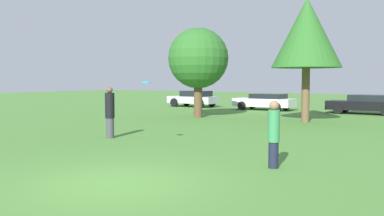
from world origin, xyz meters
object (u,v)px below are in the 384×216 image
at_px(person_thrower, 110,112).
at_px(frisbee, 146,82).
at_px(person_catcher, 274,133).
at_px(tree_1, 307,33).
at_px(parked_car_black, 366,104).
at_px(tree_0, 198,59).
at_px(parked_car_white, 265,101).
at_px(parked_car_silver, 194,98).

height_order(person_thrower, frisbee, frisbee).
xyz_separation_m(person_catcher, frisbee, (-4.81, 0.86, 1.25)).
relative_size(tree_1, parked_car_black, 1.40).
height_order(tree_0, parked_car_black, tree_0).
distance_m(person_catcher, parked_car_white, 20.11).
bearing_deg(parked_car_silver, parked_car_white, 178.98).
height_order(parked_car_silver, parked_car_black, parked_car_silver).
distance_m(tree_1, parked_car_black, 8.41).
height_order(person_thrower, tree_0, tree_0).
bearing_deg(frisbee, person_catcher, -10.15).
height_order(parked_car_silver, parked_car_white, parked_car_silver).
distance_m(frisbee, tree_1, 10.97).
distance_m(parked_car_silver, parked_car_white, 6.34).
bearing_deg(person_thrower, parked_car_black, 83.11).
distance_m(tree_0, tree_1, 6.30).
height_order(person_thrower, parked_car_black, person_thrower).
relative_size(person_thrower, parked_car_silver, 0.48).
relative_size(frisbee, parked_car_silver, 0.07).
xyz_separation_m(person_catcher, parked_car_black, (-1.25, 18.63, -0.21)).
bearing_deg(person_thrower, parked_car_white, 105.60).
distance_m(frisbee, parked_car_white, 17.89).
bearing_deg(parked_car_silver, person_thrower, 113.47).
xyz_separation_m(tree_1, parked_car_black, (1.63, 7.26, -3.93)).
height_order(frisbee, parked_car_white, frisbee).
relative_size(person_thrower, tree_0, 0.37).
bearing_deg(tree_1, parked_car_black, 77.36).
bearing_deg(parked_car_silver, parked_car_black, -179.27).
xyz_separation_m(person_catcher, parked_car_silver, (-14.49, 18.51, -0.17)).
height_order(person_thrower, person_catcher, person_thrower).
height_order(frisbee, parked_car_silver, frisbee).
bearing_deg(frisbee, parked_car_silver, 118.76).
height_order(person_catcher, tree_1, tree_1).
xyz_separation_m(person_catcher, parked_car_white, (-8.16, 18.37, -0.23)).
xyz_separation_m(person_thrower, tree_1, (4.34, 9.79, 3.61)).
bearing_deg(tree_0, person_thrower, -78.65).
distance_m(tree_0, parked_car_black, 11.51).
bearing_deg(person_catcher, person_thrower, 0.00).
distance_m(person_catcher, parked_car_black, 18.68).
distance_m(person_thrower, person_catcher, 7.39).
distance_m(person_catcher, frisbee, 5.04).
bearing_deg(person_thrower, tree_0, 113.75).
xyz_separation_m(frisbee, tree_1, (1.92, 10.51, 2.46)).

